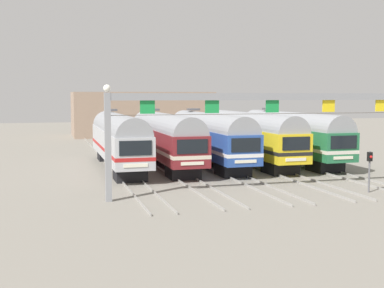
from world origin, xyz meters
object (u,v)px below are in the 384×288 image
commuter_train_blue (209,136)px  commuter_train_yellow (251,135)px  commuter_train_stainless (118,138)px  yard_signal_mast (370,164)px  commuter_train_maroon (165,137)px  catenary_gantry (272,112)px  commuter_train_green (291,134)px

commuter_train_blue → commuter_train_yellow: commuter_train_blue is taller
commuter_train_stainless → commuter_train_yellow: commuter_train_stainless is taller
commuter_train_blue → yard_signal_mast: commuter_train_blue is taller
commuter_train_maroon → catenary_gantry: (4.09, -13.50, 2.56)m
commuter_train_stainless → catenary_gantry: catenary_gantry is taller
commuter_train_maroon → yard_signal_mast: (10.23, -15.30, -0.79)m
commuter_train_maroon → commuter_train_yellow: size_ratio=1.00×
commuter_train_stainless → yard_signal_mast: bearing=-46.9°
commuter_train_yellow → commuter_train_green: bearing=0.1°
commuter_train_maroon → commuter_train_blue: size_ratio=1.00×
catenary_gantry → yard_signal_mast: 7.22m
commuter_train_yellow → yard_signal_mast: commuter_train_yellow is taller
commuter_train_blue → commuter_train_green: bearing=0.0°
commuter_train_stainless → yard_signal_mast: (14.33, -15.30, -0.79)m
commuter_train_maroon → commuter_train_green: same height
commuter_train_maroon → commuter_train_yellow: 8.19m
commuter_train_yellow → yard_signal_mast: (2.05, -15.29, -0.79)m
commuter_train_yellow → commuter_train_stainless: bearing=180.0°
commuter_train_stainless → catenary_gantry: size_ratio=0.84×
commuter_train_blue → commuter_train_yellow: size_ratio=1.00×
commuter_train_yellow → catenary_gantry: 14.33m
commuter_train_stainless → commuter_train_maroon: 4.09m
commuter_train_stainless → commuter_train_blue: bearing=0.0°
commuter_train_blue → commuter_train_yellow: 4.09m
commuter_train_stainless → commuter_train_maroon: same height
yard_signal_mast → commuter_train_green: bearing=82.4°
commuter_train_green → yard_signal_mast: size_ratio=6.67×
commuter_train_maroon → commuter_train_yellow: bearing=-0.0°
commuter_train_stainless → commuter_train_green: (16.38, 0.00, 0.00)m
commuter_train_maroon → catenary_gantry: catenary_gantry is taller
commuter_train_stainless → catenary_gantry: (8.19, -13.50, 2.56)m
commuter_train_maroon → commuter_train_stainless: bearing=180.0°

